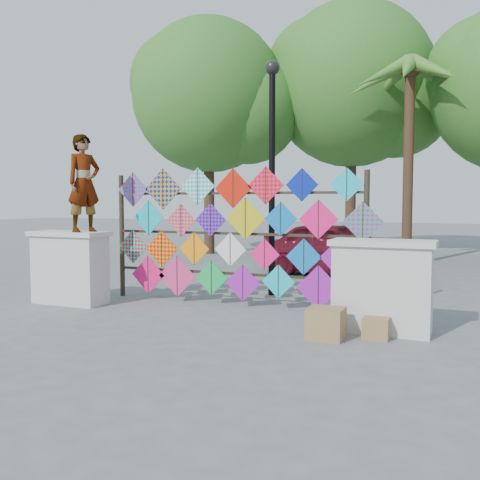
# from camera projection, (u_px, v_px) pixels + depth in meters

# --- Properties ---
(ground) EXTENTS (80.00, 80.00, 0.00)m
(ground) POSITION_uv_depth(u_px,v_px,m) (212.00, 313.00, 8.63)
(ground) COLOR gray
(ground) RESTS_ON ground
(parapet_left) EXTENTS (1.40, 0.65, 1.28)m
(parapet_left) POSITION_uv_depth(u_px,v_px,m) (70.00, 267.00, 9.45)
(parapet_left) COLOR silver
(parapet_left) RESTS_ON ground
(parapet_right) EXTENTS (1.40, 0.65, 1.28)m
(parapet_right) POSITION_uv_depth(u_px,v_px,m) (382.00, 286.00, 7.34)
(parapet_right) COLOR silver
(parapet_right) RESTS_ON ground
(kite_rack) EXTENTS (4.93, 0.24, 2.41)m
(kite_rack) POSITION_uv_depth(u_px,v_px,m) (233.00, 236.00, 9.20)
(kite_rack) COLOR black
(kite_rack) RESTS_ON ground
(tree_west) EXTENTS (5.85, 5.20, 8.01)m
(tree_west) POSITION_uv_depth(u_px,v_px,m) (212.00, 97.00, 18.25)
(tree_west) COLOR #492C1F
(tree_west) RESTS_ON ground
(tree_mid) EXTENTS (6.30, 5.60, 8.61)m
(tree_mid) POSITION_uv_depth(u_px,v_px,m) (355.00, 86.00, 18.30)
(tree_mid) COLOR #492C1F
(tree_mid) RESTS_ON ground
(palm_tree) EXTENTS (3.62, 3.62, 5.83)m
(palm_tree) POSITION_uv_depth(u_px,v_px,m) (410.00, 88.00, 14.76)
(palm_tree) COLOR #492C1F
(palm_tree) RESTS_ON ground
(vendor_woman) EXTENTS (0.59, 0.71, 1.68)m
(vendor_woman) POSITION_uv_depth(u_px,v_px,m) (84.00, 183.00, 9.21)
(vendor_woman) COLOR #99999E
(vendor_woman) RESTS_ON parapet_left
(sedan) EXTENTS (4.24, 2.92, 1.34)m
(sedan) POSITION_uv_depth(u_px,v_px,m) (338.00, 249.00, 12.76)
(sedan) COLOR maroon
(sedan) RESTS_ON ground
(lamppost) EXTENTS (0.28, 0.28, 4.46)m
(lamppost) POSITION_uv_depth(u_px,v_px,m) (272.00, 155.00, 10.15)
(lamppost) COLOR black
(lamppost) RESTS_ON ground
(cardboard_box_near) EXTENTS (0.46, 0.41, 0.41)m
(cardboard_box_near) POSITION_uv_depth(u_px,v_px,m) (326.00, 323.00, 7.01)
(cardboard_box_near) COLOR olive
(cardboard_box_near) RESTS_ON ground
(cardboard_box_far) EXTENTS (0.34, 0.31, 0.28)m
(cardboard_box_far) POSITION_uv_depth(u_px,v_px,m) (376.00, 328.00, 7.02)
(cardboard_box_far) COLOR olive
(cardboard_box_far) RESTS_ON ground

